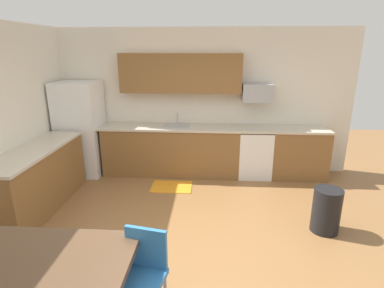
{
  "coord_description": "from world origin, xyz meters",
  "views": [
    {
      "loc": [
        0.28,
        -3.27,
        2.32
      ],
      "look_at": [
        0.0,
        1.0,
        1.0
      ],
      "focal_mm": 28.89,
      "sensor_mm": 36.0,
      "label": 1
    }
  ],
  "objects_px": {
    "microwave": "(257,93)",
    "dining_table": "(43,267)",
    "oven_range": "(254,152)",
    "refrigerator": "(81,129)",
    "trash_bin": "(326,210)",
    "chair_near_table": "(142,271)"
  },
  "relations": [
    {
      "from": "oven_range",
      "to": "trash_bin",
      "type": "xyz_separation_m",
      "value": [
        0.71,
        -1.86,
        -0.16
      ]
    },
    {
      "from": "microwave",
      "to": "dining_table",
      "type": "xyz_separation_m",
      "value": [
        -2.12,
        -3.71,
        -0.88
      ]
    },
    {
      "from": "dining_table",
      "to": "chair_near_table",
      "type": "xyz_separation_m",
      "value": [
        0.74,
        0.22,
        -0.17
      ]
    },
    {
      "from": "microwave",
      "to": "refrigerator",
      "type": "bearing_deg",
      "value": -176.85
    },
    {
      "from": "dining_table",
      "to": "refrigerator",
      "type": "bearing_deg",
      "value": 108.02
    },
    {
      "from": "refrigerator",
      "to": "microwave",
      "type": "distance_m",
      "value": 3.35
    },
    {
      "from": "oven_range",
      "to": "trash_bin",
      "type": "bearing_deg",
      "value": -69.15
    },
    {
      "from": "microwave",
      "to": "dining_table",
      "type": "relative_size",
      "value": 0.39
    },
    {
      "from": "oven_range",
      "to": "microwave",
      "type": "height_order",
      "value": "microwave"
    },
    {
      "from": "dining_table",
      "to": "chair_near_table",
      "type": "relative_size",
      "value": 1.65
    },
    {
      "from": "refrigerator",
      "to": "trash_bin",
      "type": "xyz_separation_m",
      "value": [
        3.98,
        -1.78,
        -0.58
      ]
    },
    {
      "from": "microwave",
      "to": "dining_table",
      "type": "height_order",
      "value": "microwave"
    },
    {
      "from": "oven_range",
      "to": "chair_near_table",
      "type": "xyz_separation_m",
      "value": [
        -1.39,
        -3.39,
        0.05
      ]
    },
    {
      "from": "oven_range",
      "to": "microwave",
      "type": "xyz_separation_m",
      "value": [
        0.0,
        0.1,
        1.11
      ]
    },
    {
      "from": "refrigerator",
      "to": "microwave",
      "type": "xyz_separation_m",
      "value": [
        3.27,
        0.18,
        0.68
      ]
    },
    {
      "from": "dining_table",
      "to": "trash_bin",
      "type": "height_order",
      "value": "dining_table"
    },
    {
      "from": "chair_near_table",
      "to": "dining_table",
      "type": "bearing_deg",
      "value": -163.73
    },
    {
      "from": "refrigerator",
      "to": "microwave",
      "type": "bearing_deg",
      "value": 3.15
    },
    {
      "from": "oven_range",
      "to": "microwave",
      "type": "relative_size",
      "value": 1.69
    },
    {
      "from": "refrigerator",
      "to": "microwave",
      "type": "height_order",
      "value": "refrigerator"
    },
    {
      "from": "microwave",
      "to": "trash_bin",
      "type": "distance_m",
      "value": 2.44
    },
    {
      "from": "oven_range",
      "to": "dining_table",
      "type": "height_order",
      "value": "oven_range"
    }
  ]
}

